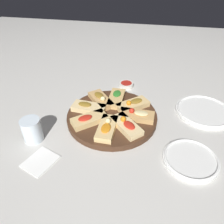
{
  "coord_description": "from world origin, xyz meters",
  "views": [
    {
      "loc": [
        0.73,
        0.14,
        0.6
      ],
      "look_at": [
        0.0,
        0.0,
        0.04
      ],
      "focal_mm": 35.0,
      "sensor_mm": 36.0,
      "label": 1
    }
  ],
  "objects_px": {
    "serving_board": "(112,117)",
    "dipping_bowl": "(126,85)",
    "plate_left": "(204,111)",
    "napkin_stack": "(40,161)",
    "plate_right": "(191,159)",
    "water_glass": "(32,130)"
  },
  "relations": [
    {
      "from": "water_glass",
      "to": "napkin_stack",
      "type": "distance_m",
      "value": 0.13
    },
    {
      "from": "serving_board",
      "to": "plate_left",
      "type": "xyz_separation_m",
      "value": [
        -0.13,
        0.4,
        -0.0
      ]
    },
    {
      "from": "plate_left",
      "to": "water_glass",
      "type": "height_order",
      "value": "water_glass"
    },
    {
      "from": "napkin_stack",
      "to": "dipping_bowl",
      "type": "distance_m",
      "value": 0.61
    },
    {
      "from": "napkin_stack",
      "to": "dipping_bowl",
      "type": "relative_size",
      "value": 1.45
    },
    {
      "from": "serving_board",
      "to": "dipping_bowl",
      "type": "height_order",
      "value": "serving_board"
    },
    {
      "from": "plate_right",
      "to": "water_glass",
      "type": "distance_m",
      "value": 0.59
    },
    {
      "from": "plate_left",
      "to": "dipping_bowl",
      "type": "bearing_deg",
      "value": -112.9
    },
    {
      "from": "serving_board",
      "to": "water_glass",
      "type": "bearing_deg",
      "value": -56.89
    },
    {
      "from": "dipping_bowl",
      "to": "serving_board",
      "type": "bearing_deg",
      "value": -4.73
    },
    {
      "from": "plate_left",
      "to": "plate_right",
      "type": "bearing_deg",
      "value": -15.93
    },
    {
      "from": "plate_right",
      "to": "napkin_stack",
      "type": "distance_m",
      "value": 0.53
    },
    {
      "from": "serving_board",
      "to": "plate_left",
      "type": "distance_m",
      "value": 0.42
    },
    {
      "from": "plate_left",
      "to": "napkin_stack",
      "type": "height_order",
      "value": "plate_left"
    },
    {
      "from": "serving_board",
      "to": "napkin_stack",
      "type": "relative_size",
      "value": 3.54
    },
    {
      "from": "dipping_bowl",
      "to": "napkin_stack",
      "type": "bearing_deg",
      "value": -21.8
    },
    {
      "from": "water_glass",
      "to": "dipping_bowl",
      "type": "bearing_deg",
      "value": 147.29
    },
    {
      "from": "water_glass",
      "to": "serving_board",
      "type": "bearing_deg",
      "value": 123.11
    },
    {
      "from": "plate_left",
      "to": "napkin_stack",
      "type": "distance_m",
      "value": 0.73
    },
    {
      "from": "serving_board",
      "to": "plate_right",
      "type": "bearing_deg",
      "value": 60.61
    },
    {
      "from": "plate_left",
      "to": "napkin_stack",
      "type": "relative_size",
      "value": 2.3
    },
    {
      "from": "dipping_bowl",
      "to": "plate_right",
      "type": "bearing_deg",
      "value": 32.19
    }
  ]
}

